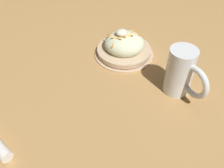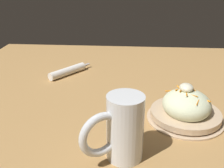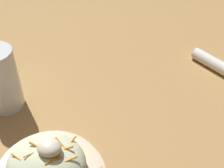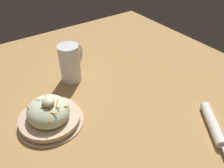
% 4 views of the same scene
% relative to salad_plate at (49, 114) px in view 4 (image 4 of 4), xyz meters
% --- Properties ---
extents(ground_plane, '(1.43, 1.43, 0.00)m').
position_rel_salad_plate_xyz_m(ground_plane, '(0.06, 0.15, -0.03)').
color(ground_plane, '#B2844C').
extents(salad_plate, '(0.21, 0.21, 0.11)m').
position_rel_salad_plate_xyz_m(salad_plate, '(0.00, 0.00, 0.00)').
color(salad_plate, '#D1B28E').
rests_on(salad_plate, ground_plane).
extents(beer_mug, '(0.11, 0.13, 0.15)m').
position_rel_salad_plate_xyz_m(beer_mug, '(-0.18, 0.17, 0.03)').
color(beer_mug, white).
rests_on(beer_mug, ground_plane).
extents(napkin_roll, '(0.18, 0.14, 0.03)m').
position_rel_salad_plate_xyz_m(napkin_roll, '(0.32, 0.41, -0.02)').
color(napkin_roll, white).
rests_on(napkin_roll, ground_plane).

